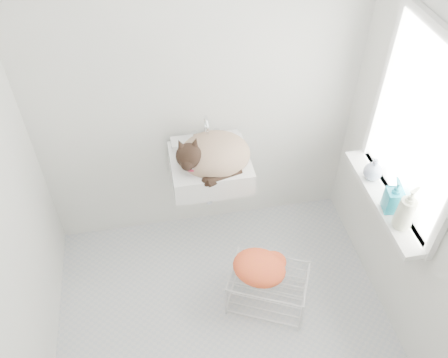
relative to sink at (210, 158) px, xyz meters
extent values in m
cube|color=#BBBBBB|center=(-0.03, -0.74, -0.85)|extent=(2.20, 2.00, 0.02)
cube|color=silver|center=(-0.03, 0.26, 0.40)|extent=(2.20, 0.02, 2.50)
cube|color=silver|center=(1.07, -0.74, 0.40)|extent=(0.02, 2.00, 2.50)
cube|color=white|center=(1.05, -0.54, 0.50)|extent=(0.01, 0.80, 1.00)
cube|color=white|center=(1.04, -0.54, 0.50)|extent=(0.04, 0.90, 1.10)
cube|color=white|center=(0.98, -0.54, -0.02)|extent=(0.16, 0.88, 0.04)
cube|color=white|center=(0.00, 0.00, 0.00)|extent=(0.52, 0.45, 0.21)
ellipsoid|color=#A07F65|center=(0.03, -0.01, 0.03)|extent=(0.45, 0.38, 0.23)
sphere|color=black|center=(-0.14, -0.08, 0.14)|extent=(0.17, 0.17, 0.17)
torus|color=#A91934|center=(-0.12, -0.09, 0.09)|extent=(0.14, 0.14, 0.07)
cube|color=silver|center=(0.29, -0.59, -0.70)|extent=(0.60, 0.52, 0.30)
ellipsoid|color=orange|center=(0.22, -0.57, -0.52)|extent=(0.43, 0.41, 0.15)
imported|color=silver|center=(0.97, -0.77, 0.00)|extent=(0.12, 0.12, 0.24)
imported|color=teal|center=(0.97, -0.64, 0.00)|extent=(0.11, 0.11, 0.22)
imported|color=#9BA5C0|center=(0.97, -0.36, 0.00)|extent=(0.17, 0.17, 0.15)
camera|label=1|loc=(-0.33, -2.28, 2.02)|focal=37.43mm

